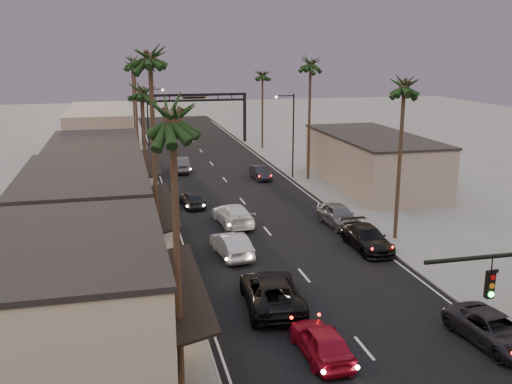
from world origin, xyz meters
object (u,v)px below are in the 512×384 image
curbside_near (494,330)px  streetlight_left (150,118)px  palm_lb (150,52)px  palm_rc (263,72)px  palm_rb (311,60)px  palm_far (132,63)px  arch (194,106)px  curbside_black (367,238)px  oncoming_pickup (271,292)px  palm_la (172,108)px  palm_ld (134,59)px  palm_ra (405,80)px  oncoming_silver (231,245)px  palm_lc (142,87)px  oncoming_red (321,341)px  streetlight_right (291,129)px

curbside_near → streetlight_left: bearing=98.2°
palm_lb → palm_rc: 45.48m
palm_rc → palm_rb: bearing=-90.0°
palm_far → streetlight_left: bearing=-86.1°
arch → curbside_black: 48.01m
streetlight_left → curbside_black: 37.90m
oncoming_pickup → palm_rc: bearing=-98.8°
palm_la → palm_far: size_ratio=1.00×
palm_lb → palm_ld: size_ratio=1.07×
streetlight_left → palm_ra: (15.52, -34.00, 6.11)m
curbside_black → oncoming_silver: bearing=174.7°
palm_ld → arch: bearing=60.2°
arch → palm_la: 61.88m
palm_lb → oncoming_silver: 13.58m
palm_lb → arch: bearing=79.8°
palm_lc → curbside_black: palm_lc is taller
palm_far → oncoming_red: 69.31m
palm_rb → curbside_near: size_ratio=2.70×
palm_lb → palm_lc: (0.00, 14.00, -2.92)m
palm_rb → streetlight_right: bearing=149.2°
palm_lc → palm_la: bearing=-90.0°
palm_lb → streetlight_right: bearing=56.0°
streetlight_right → streetlight_left: bearing=136.8°
arch → streetlight_left: size_ratio=1.69×
arch → palm_rc: palm_rc is taller
streetlight_right → curbside_black: streetlight_right is taller
oncoming_pickup → curbside_black: size_ratio=1.15×
palm_ra → palm_rc: palm_ra is taller
palm_rb → palm_far: palm_rb is taller
streetlight_left → palm_rb: bearing=-42.1°
palm_lc → oncoming_pickup: 23.49m
streetlight_left → oncoming_pickup: streetlight_left is taller
palm_lb → palm_lc: 14.30m
curbside_near → curbside_black: size_ratio=0.96×
streetlight_left → palm_ld: size_ratio=0.63×
palm_la → palm_ld: bearing=90.0°
arch → palm_far: palm_far is taller
palm_lc → streetlight_left: bearing=85.6°
palm_la → oncoming_red: size_ratio=2.91×
oncoming_pickup → palm_ld: bearing=-77.4°
oncoming_silver → palm_la: bearing=64.0°
palm_rc → oncoming_silver: bearing=-106.8°
palm_rb → palm_la: bearing=-116.2°
streetlight_left → palm_rc: (15.52, 6.00, 5.14)m
palm_lc → oncoming_silver: bearing=-68.8°
palm_lc → palm_rb: size_ratio=0.86×
oncoming_red → curbside_black: size_ratio=0.83×
curbside_black → palm_far: bearing=103.9°
palm_la → palm_lb: size_ratio=0.87×
streetlight_right → palm_ld: (-15.52, 10.00, 7.09)m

